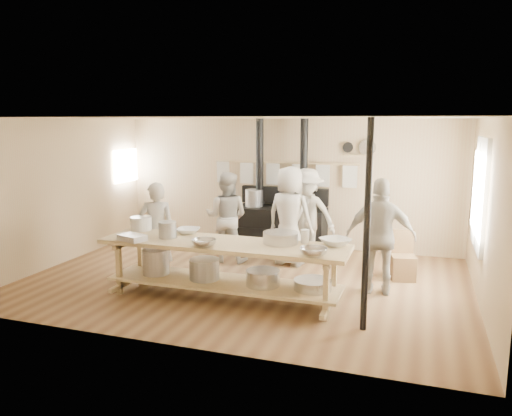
# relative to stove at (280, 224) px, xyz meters

# --- Properties ---
(ground) EXTENTS (7.00, 7.00, 0.00)m
(ground) POSITION_rel_stove_xyz_m (0.01, -2.12, -0.52)
(ground) COLOR brown
(ground) RESTS_ON ground
(room_shell) EXTENTS (7.00, 7.00, 7.00)m
(room_shell) POSITION_rel_stove_xyz_m (0.01, -2.12, 1.10)
(room_shell) COLOR tan
(room_shell) RESTS_ON ground
(window_right) EXTENTS (0.09, 1.50, 1.65)m
(window_right) POSITION_rel_stove_xyz_m (3.48, -1.52, 0.98)
(window_right) COLOR beige
(window_right) RESTS_ON ground
(left_opening) EXTENTS (0.00, 0.90, 0.90)m
(left_opening) POSITION_rel_stove_xyz_m (-3.44, -0.12, 1.08)
(left_opening) COLOR white
(left_opening) RESTS_ON ground
(stove) EXTENTS (1.90, 0.75, 2.60)m
(stove) POSITION_rel_stove_xyz_m (0.00, 0.00, 0.00)
(stove) COLOR black
(stove) RESTS_ON ground
(towel_rail) EXTENTS (3.00, 0.04, 0.47)m
(towel_rail) POSITION_rel_stove_xyz_m (0.01, 0.28, 1.04)
(towel_rail) COLOR tan
(towel_rail) RESTS_ON ground
(back_wall_shelf) EXTENTS (0.63, 0.14, 0.32)m
(back_wall_shelf) POSITION_rel_stove_xyz_m (1.47, 0.32, 1.48)
(back_wall_shelf) COLOR tan
(back_wall_shelf) RESTS_ON ground
(prep_table) EXTENTS (3.60, 0.90, 0.85)m
(prep_table) POSITION_rel_stove_xyz_m (-0.00, -3.02, -0.00)
(prep_table) COLOR tan
(prep_table) RESTS_ON ground
(support_post) EXTENTS (0.08, 0.08, 2.60)m
(support_post) POSITION_rel_stove_xyz_m (2.06, -3.47, 0.78)
(support_post) COLOR black
(support_post) RESTS_ON ground
(cook_far_left) EXTENTS (0.68, 0.57, 1.59)m
(cook_far_left) POSITION_rel_stove_xyz_m (-1.39, -2.44, 0.28)
(cook_far_left) COLOR #ADA699
(cook_far_left) RESTS_ON ground
(cook_left) EXTENTS (0.85, 0.69, 1.65)m
(cook_left) POSITION_rel_stove_xyz_m (-0.69, -1.15, 0.30)
(cook_left) COLOR #ADA699
(cook_left) RESTS_ON ground
(cook_center) EXTENTS (0.97, 0.74, 1.77)m
(cook_center) POSITION_rel_stove_xyz_m (0.45, -0.99, 0.37)
(cook_center) COLOR #ADA699
(cook_center) RESTS_ON ground
(cook_right) EXTENTS (1.05, 0.49, 1.74)m
(cook_right) POSITION_rel_stove_xyz_m (2.12, -2.05, 0.35)
(cook_right) COLOR #ADA699
(cook_right) RESTS_ON ground
(cook_by_window) EXTENTS (1.17, 0.77, 1.70)m
(cook_by_window) POSITION_rel_stove_xyz_m (0.67, -0.59, 0.33)
(cook_by_window) COLOR #ADA699
(cook_by_window) RESTS_ON ground
(chair) EXTENTS (0.44, 0.44, 0.80)m
(chair) POSITION_rel_stove_xyz_m (2.43, -1.23, -0.28)
(chair) COLOR brown
(chair) RESTS_ON ground
(bowl_white_a) EXTENTS (0.40, 0.40, 0.09)m
(bowl_white_a) POSITION_rel_stove_xyz_m (-0.70, -2.69, 0.37)
(bowl_white_a) COLOR white
(bowl_white_a) RESTS_ON prep_table
(bowl_steel_a) EXTENTS (0.45, 0.45, 0.11)m
(bowl_steel_a) POSITION_rel_stove_xyz_m (-0.14, -3.35, 0.38)
(bowl_steel_a) COLOR silver
(bowl_steel_a) RESTS_ON prep_table
(bowl_white_b) EXTENTS (0.57, 0.57, 0.10)m
(bowl_white_b) POSITION_rel_stove_xyz_m (1.56, -2.69, 0.38)
(bowl_white_b) COLOR white
(bowl_white_b) RESTS_ON prep_table
(bowl_steel_b) EXTENTS (0.42, 0.42, 0.11)m
(bowl_steel_b) POSITION_rel_stove_xyz_m (1.39, -3.35, 0.38)
(bowl_steel_b) COLOR silver
(bowl_steel_b) RESTS_ON prep_table
(roasting_pan) EXTENTS (0.45, 0.37, 0.09)m
(roasting_pan) POSITION_rel_stove_xyz_m (-1.27, -3.35, 0.37)
(roasting_pan) COLOR #B2B2B7
(roasting_pan) RESTS_ON prep_table
(mixing_bowl_large) EXTENTS (0.64, 0.64, 0.16)m
(mixing_bowl_large) POSITION_rel_stove_xyz_m (0.80, -2.82, 0.41)
(mixing_bowl_large) COLOR silver
(mixing_bowl_large) RESTS_ON prep_table
(bucket_galv) EXTENTS (0.31, 0.31, 0.24)m
(bucket_galv) POSITION_rel_stove_xyz_m (-0.87, -3.03, 0.45)
(bucket_galv) COLOR gray
(bucket_galv) RESTS_ON prep_table
(deep_bowl_enamel) EXTENTS (0.43, 0.43, 0.21)m
(deep_bowl_enamel) POSITION_rel_stove_xyz_m (-1.53, -2.69, 0.43)
(deep_bowl_enamel) COLOR white
(deep_bowl_enamel) RESTS_ON prep_table
(pitcher) EXTENTS (0.15, 0.15, 0.19)m
(pitcher) POSITION_rel_stove_xyz_m (1.12, -2.69, 0.42)
(pitcher) COLOR white
(pitcher) RESTS_ON prep_table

